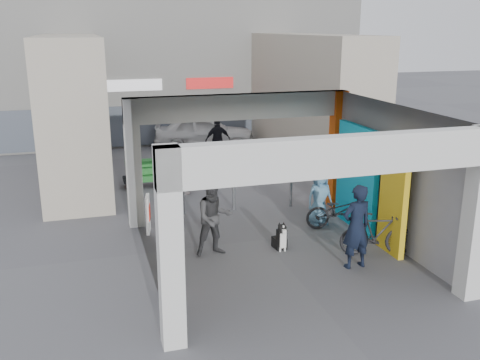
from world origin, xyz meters
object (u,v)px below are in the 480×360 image
object	(u,v)px
border_collie	(281,238)
man_with_dog	(356,227)
man_elderly	(320,197)
man_crates	(218,140)
man_back_turned	(214,218)
cafe_set	(179,183)
produce_stand	(143,176)
bicycle_rear	(377,234)
white_van	(204,132)
bicycle_front	(340,211)

from	to	relation	value
border_collie	man_with_dog	distance (m)	2.01
man_elderly	man_crates	distance (m)	7.76
border_collie	man_back_turned	distance (m)	1.76
cafe_set	produce_stand	size ratio (longest dim) A/B	1.02
man_with_dog	man_elderly	size ratio (longest dim) A/B	1.25
man_crates	bicycle_rear	size ratio (longest dim) A/B	1.00
border_collie	man_crates	distance (m)	9.12
produce_stand	border_collie	size ratio (longest dim) A/B	1.83
man_crates	bicycle_rear	distance (m)	10.12
man_elderly	man_crates	world-z (taller)	man_crates
produce_stand	man_crates	distance (m)	4.28
cafe_set	border_collie	bearing A→B (deg)	-74.26
produce_stand	man_with_dog	size ratio (longest dim) A/B	0.68
man_with_dog	man_crates	xyz separation A→B (m)	(-0.53, 10.48, -0.08)
border_collie	man_elderly	distance (m)	2.20
border_collie	bicycle_rear	world-z (taller)	bicycle_rear
man_back_turned	white_van	size ratio (longest dim) A/B	0.42
man_with_dog	man_crates	bearing A→B (deg)	-93.06
man_crates	white_van	xyz separation A→B (m)	(0.03, 2.57, -0.14)
white_van	man_elderly	bearing A→B (deg)	-162.84
bicycle_rear	white_van	distance (m)	12.66
man_with_dog	produce_stand	bearing A→B (deg)	-69.77
man_elderly	man_back_turned	bearing A→B (deg)	-166.50
produce_stand	bicycle_rear	world-z (taller)	bicycle_rear
produce_stand	white_van	distance (m)	6.22
man_with_dog	bicycle_front	world-z (taller)	man_with_dog
man_elderly	bicycle_rear	world-z (taller)	man_elderly
cafe_set	bicycle_front	xyz separation A→B (m)	(3.59, -4.53, 0.20)
bicycle_rear	white_van	xyz separation A→B (m)	(-1.33, 12.59, 0.22)
cafe_set	bicycle_front	bearing A→B (deg)	-51.56
bicycle_front	bicycle_rear	size ratio (longest dim) A/B	1.06
bicycle_rear	man_back_turned	bearing A→B (deg)	89.20
border_collie	man_back_turned	bearing A→B (deg)	166.03
man_back_turned	cafe_set	bearing A→B (deg)	85.67
produce_stand	white_van	xyz separation A→B (m)	(3.35, 5.22, 0.40)
cafe_set	bicycle_front	world-z (taller)	bicycle_front
cafe_set	white_van	world-z (taller)	white_van
cafe_set	bicycle_rear	distance (m)	7.36
man_crates	produce_stand	bearing A→B (deg)	35.04
man_crates	white_van	size ratio (longest dim) A/B	0.40
man_with_dog	bicycle_rear	size ratio (longest dim) A/B	1.10
bicycle_front	bicycle_rear	bearing A→B (deg)	-171.04
man_back_turned	man_crates	bearing A→B (deg)	71.86
produce_stand	bicycle_front	size ratio (longest dim) A/B	0.71
bicycle_front	bicycle_rear	xyz separation A→B (m)	(0.03, -1.87, 0.04)
cafe_set	produce_stand	distance (m)	1.44
border_collie	man_crates	world-z (taller)	man_crates
border_collie	white_van	xyz separation A→B (m)	(0.75, 11.64, 0.46)
white_van	cafe_set	bearing A→B (deg)	171.90
bicycle_front	white_van	world-z (taller)	white_van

